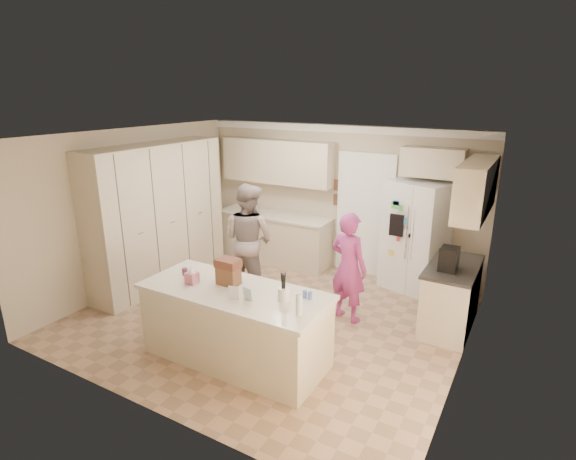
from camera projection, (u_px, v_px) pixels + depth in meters
The scene contains 41 objects.
floor at pixel (270, 318), 6.54m from camera, with size 5.20×4.60×0.02m, color tan.
ceiling at pixel (268, 135), 5.76m from camera, with size 5.20×4.60×0.02m, color white.
wall_back at pixel (337, 198), 8.06m from camera, with size 5.20×0.02×2.60m, color #C3B296.
wall_front at pixel (139, 296), 4.24m from camera, with size 5.20×0.02×2.60m, color #C3B296.
wall_left at pixel (135, 208), 7.39m from camera, with size 0.02×4.60×2.60m, color #C3B296.
wall_right at pixel (471, 268), 4.91m from camera, with size 0.02×4.60×2.60m, color #C3B296.
crown_back at pixel (338, 129), 7.65m from camera, with size 5.20×0.08×0.12m, color white.
pantry_bank at pixel (158, 215), 7.44m from camera, with size 0.60×2.60×2.35m, color beige.
back_base_cab at pixel (274, 238), 8.61m from camera, with size 2.20×0.60×0.88m, color beige.
back_countertop at pixel (274, 215), 8.46m from camera, with size 2.24×0.63×0.04m, color beige.
back_upper_cab at pixel (277, 162), 8.28m from camera, with size 2.20×0.35×0.80m, color beige.
doorway_opening at pixel (365, 216), 7.85m from camera, with size 0.90×0.06×2.10m, color black.
doorway_casing at pixel (364, 217), 7.82m from camera, with size 1.02×0.03×2.22m, color white.
wall_frame_upper at pixel (338, 185), 7.95m from camera, with size 0.15×0.02×0.20m, color brown.
wall_frame_lower at pixel (337, 200), 8.03m from camera, with size 0.15×0.02×0.20m, color brown.
refrigerator at pixel (415, 236), 7.25m from camera, with size 0.90×0.70×1.80m, color white.
fridge_seam at pixel (409, 242), 6.96m from camera, with size 0.01×0.02×1.78m, color gray.
fridge_dispenser at pixel (396, 225), 6.98m from camera, with size 0.22×0.03×0.35m, color black.
fridge_handle_l at pixel (407, 233), 6.93m from camera, with size 0.02×0.02×0.85m, color silver.
fridge_handle_r at pixel (413, 234), 6.88m from camera, with size 0.02×0.02×0.85m, color silver.
over_fridge_cab at pixel (433, 162), 6.89m from camera, with size 0.95×0.35×0.45m, color beige.
right_base_cab at pixel (451, 298), 6.14m from camera, with size 0.60×1.20×0.88m, color beige.
right_countertop at pixel (454, 267), 6.01m from camera, with size 0.63×1.24×0.04m, color #2D2B28.
right_upper_cab at pixel (476, 188), 5.80m from camera, with size 0.35×1.50×0.70m, color beige.
coffee_maker at pixel (449, 259), 5.81m from camera, with size 0.22×0.28×0.30m, color black.
island_base at pixel (235, 327), 5.40m from camera, with size 2.20×0.90×0.88m, color beige.
island_top at pixel (234, 292), 5.26m from camera, with size 2.28×0.96×0.05m, color beige.
utensil_crock at pixel (284, 294), 4.97m from camera, with size 0.13×0.13×0.15m, color white.
tissue_box at pixel (192, 278), 5.41m from camera, with size 0.13×0.13×0.14m, color #C6657A.
tissue_plume at pixel (191, 269), 5.38m from camera, with size 0.08×0.08×0.08m, color white.
dollhouse_body at pixel (228, 276), 5.38m from camera, with size 0.26×0.18×0.22m, color brown.
dollhouse_roof at pixel (228, 263), 5.33m from camera, with size 0.28×0.20×0.10m, color #592D1E.
jam_jar at pixel (185, 272), 5.66m from camera, with size 0.07×0.07×0.09m, color #59263F.
greeting_card_a at pixel (234, 293), 4.99m from camera, with size 0.12×0.01×0.16m, color white.
greeting_card_b at pixel (248, 294), 4.96m from camera, with size 0.12×0.01×0.16m, color silver.
water_bottle at pixel (299, 304), 4.64m from camera, with size 0.07×0.07×0.24m, color silver.
shaker_salt at pixel (305, 294), 5.03m from camera, with size 0.05×0.05×0.09m, color #3E5AA3.
shaker_pepper at pixel (310, 296), 5.00m from camera, with size 0.05×0.05×0.09m, color #3E5AA3.
teen_boy at pixel (249, 239), 7.11m from camera, with size 0.87×0.68×1.80m, color gray.
teen_girl at pixel (349, 267), 6.27m from camera, with size 0.58×0.38×1.59m, color #AF3D83.
fridge_magnets at pixel (409, 243), 6.95m from camera, with size 0.76×0.02×1.44m, color tan, non-canonical shape.
Camera 1 is at (3.14, -4.96, 3.16)m, focal length 28.00 mm.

